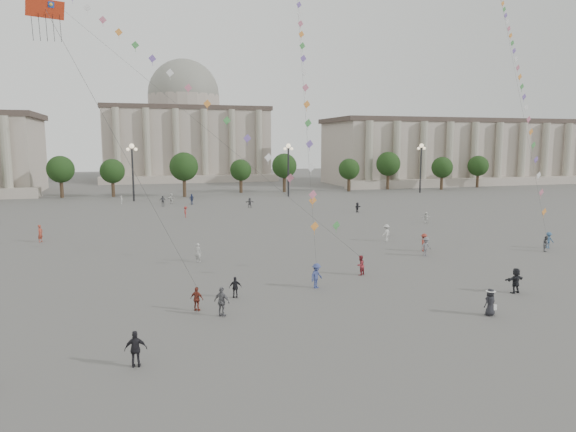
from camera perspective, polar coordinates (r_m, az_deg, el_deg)
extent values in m
plane|color=#595653|center=(34.09, 9.04, -10.28)|extent=(360.00, 360.00, 0.00)
cube|color=#AD9F91|center=(152.82, 19.50, 6.61)|extent=(80.00, 22.00, 16.00)
cube|color=#443832|center=(152.91, 19.66, 9.83)|extent=(81.60, 22.44, 1.20)
cube|color=#AD9F91|center=(142.75, 22.41, 3.57)|extent=(84.00, 4.00, 2.00)
cube|color=#AD9F91|center=(159.81, -11.33, 7.67)|extent=(46.00, 30.00, 20.00)
cube|color=#443832|center=(160.11, -11.44, 11.46)|extent=(46.92, 30.60, 1.20)
cube|color=#AD9F91|center=(143.21, -10.63, 4.06)|extent=(48.30, 4.00, 2.00)
cylinder|color=#AD9F91|center=(160.24, -11.46, 12.14)|extent=(21.00, 21.00, 5.00)
sphere|color=gray|center=(160.45, -11.48, 13.03)|extent=(21.00, 21.00, 21.00)
cylinder|color=#322619|center=(108.74, -24.68, 2.63)|extent=(0.70, 0.70, 3.52)
sphere|color=black|center=(108.50, -24.80, 4.56)|extent=(5.12, 5.12, 5.12)
cylinder|color=#322619|center=(107.64, -18.35, 2.91)|extent=(0.70, 0.70, 3.52)
sphere|color=black|center=(107.39, -18.44, 4.86)|extent=(5.12, 5.12, 5.12)
cylinder|color=#322619|center=(107.86, -11.96, 3.15)|extent=(0.70, 0.70, 3.52)
sphere|color=black|center=(107.62, -12.02, 5.10)|extent=(5.12, 5.12, 5.12)
cylinder|color=#322619|center=(109.41, -5.68, 3.36)|extent=(0.70, 0.70, 3.52)
sphere|color=black|center=(109.17, -5.70, 5.28)|extent=(5.12, 5.12, 5.12)
cylinder|color=#322619|center=(112.22, 0.37, 3.51)|extent=(0.70, 0.70, 3.52)
sphere|color=black|center=(111.99, 0.37, 5.39)|extent=(5.12, 5.12, 5.12)
cylinder|color=#322619|center=(116.21, 6.06, 3.62)|extent=(0.70, 0.70, 3.52)
sphere|color=black|center=(115.99, 6.08, 5.44)|extent=(5.12, 5.12, 5.12)
cylinder|color=#322619|center=(121.27, 11.32, 3.70)|extent=(0.70, 0.70, 3.52)
sphere|color=black|center=(121.05, 11.37, 5.43)|extent=(5.12, 5.12, 5.12)
cylinder|color=#322619|center=(127.26, 16.13, 3.73)|extent=(0.70, 0.70, 3.52)
sphere|color=black|center=(127.05, 16.19, 5.39)|extent=(5.12, 5.12, 5.12)
cylinder|color=#322619|center=(134.05, 20.48, 3.75)|extent=(0.70, 0.70, 3.52)
sphere|color=black|center=(133.86, 20.56, 5.32)|extent=(5.12, 5.12, 5.12)
cylinder|color=#262628|center=(99.36, -16.86, 4.45)|extent=(0.36, 0.36, 10.00)
sphere|color=#FFE5B2|center=(99.20, -16.98, 7.45)|extent=(0.90, 0.90, 0.90)
sphere|color=#FFE5B2|center=(99.21, -17.37, 7.08)|extent=(0.60, 0.60, 0.60)
sphere|color=#FFE5B2|center=(99.20, -16.56, 7.12)|extent=(0.60, 0.60, 0.60)
cylinder|color=#262628|center=(103.50, 0.04, 4.93)|extent=(0.36, 0.36, 10.00)
sphere|color=#FFE5B2|center=(103.35, 0.04, 7.81)|extent=(0.90, 0.90, 0.90)
sphere|color=#FFE5B2|center=(103.16, -0.33, 7.47)|extent=(0.60, 0.60, 0.60)
sphere|color=#FFE5B2|center=(103.55, 0.42, 7.47)|extent=(0.60, 0.60, 0.60)
cylinder|color=#262628|center=(115.55, 14.53, 5.00)|extent=(0.36, 0.36, 10.00)
sphere|color=#FFE5B2|center=(115.42, 14.62, 7.57)|extent=(0.90, 0.90, 0.90)
sphere|color=#FFE5B2|center=(115.06, 14.31, 7.29)|extent=(0.60, 0.60, 0.60)
sphere|color=#FFE5B2|center=(115.78, 14.91, 7.27)|extent=(0.60, 0.60, 0.60)
imported|color=navy|center=(92.05, -10.66, 1.86)|extent=(1.17, 0.98, 1.88)
imported|color=black|center=(40.54, 23.97, -6.57)|extent=(1.76, 0.78, 1.83)
imported|color=silver|center=(93.60, -12.84, 1.91)|extent=(1.66, 1.67, 1.92)
imported|color=slate|center=(50.68, 15.08, -3.31)|extent=(1.31, 0.92, 1.84)
imported|color=silver|center=(71.75, 15.08, -0.16)|extent=(1.40, 0.46, 1.51)
imported|color=maroon|center=(52.90, 14.87, -2.85)|extent=(1.21, 1.33, 1.80)
imported|color=black|center=(80.87, 7.72, 0.97)|extent=(1.45, 1.18, 1.55)
imported|color=silver|center=(96.03, -18.01, 1.73)|extent=(0.38, 0.55, 1.48)
imported|color=#58585C|center=(86.46, -4.27, 1.51)|extent=(1.61, 0.83, 1.66)
imported|color=#B3B3AF|center=(47.30, -9.96, -4.02)|extent=(0.74, 0.74, 1.74)
imported|color=#37577C|center=(58.99, 26.97, -2.41)|extent=(1.19, 0.81, 1.69)
imported|color=#56575B|center=(89.99, -13.74, 1.63)|extent=(1.13, 0.50, 1.89)
imported|color=#9D2E2A|center=(76.03, -11.30, 0.45)|extent=(0.65, 1.07, 1.61)
imported|color=#9E3C2B|center=(62.10, -25.81, -1.75)|extent=(0.72, 0.82, 1.90)
imported|color=#BBBBB7|center=(57.40, 10.87, -1.85)|extent=(1.39, 1.16, 1.86)
imported|color=maroon|center=(33.81, -10.09, -9.06)|extent=(0.97, 0.85, 1.57)
imported|color=black|center=(26.42, -16.55, -13.98)|extent=(1.08, 0.51, 1.80)
imported|color=slate|center=(32.50, -7.35, -9.43)|extent=(1.12, 1.08, 1.88)
imported|color=black|center=(36.19, -5.87, -7.89)|extent=(0.91, 0.44, 1.50)
imported|color=maroon|center=(42.45, 8.05, -5.44)|extent=(1.00, 0.94, 1.63)
imported|color=#37437D|center=(38.37, 3.19, -6.64)|extent=(1.39, 1.25, 1.87)
imported|color=slate|center=(57.20, 26.76, -2.76)|extent=(0.95, 0.97, 1.58)
imported|color=black|center=(34.80, 21.55, -8.90)|extent=(0.93, 0.71, 1.71)
cone|color=white|center=(34.59, 21.62, -7.68)|extent=(0.52, 0.52, 0.14)
cylinder|color=white|center=(34.61, 21.61, -7.78)|extent=(0.60, 0.60, 0.02)
cube|color=white|center=(34.92, 22.01, -9.39)|extent=(0.22, 0.10, 0.35)
cube|color=red|center=(36.78, -25.38, 20.10)|extent=(2.25, 1.23, 1.02)
cube|color=green|center=(36.84, -25.99, 20.44)|extent=(0.39, 0.30, 0.34)
cube|color=#214BB4|center=(36.75, -24.84, 20.54)|extent=(0.39, 0.30, 0.34)
sphere|color=gold|center=(36.80, -26.00, 20.45)|extent=(0.20, 0.20, 0.20)
sphere|color=gold|center=(36.71, -24.85, 20.56)|extent=(0.20, 0.20, 0.20)
cylinder|color=#3F3F3F|center=(33.85, -17.89, 6.89)|extent=(0.02, 0.02, 19.42)
cylinder|color=#3F3F3F|center=(60.54, -21.29, 18.62)|extent=(0.02, 0.02, 73.93)
cube|color=#489D4D|center=(42.64, 5.39, -1.04)|extent=(0.76, 0.25, 0.76)
cube|color=#F7943A|center=(43.29, 2.78, 1.75)|extent=(0.76, 0.25, 0.76)
cube|color=#D26F8A|center=(44.13, 0.24, 4.25)|extent=(0.76, 0.25, 0.76)
cube|color=white|center=(45.14, -2.20, 6.52)|extent=(0.76, 0.25, 0.76)
cube|color=#7D5DBA|center=(46.29, -4.56, 8.60)|extent=(0.76, 0.25, 0.76)
cube|color=#489D4D|center=(47.57, -6.81, 10.50)|extent=(0.76, 0.25, 0.76)
cube|color=#F7943A|center=(48.96, -8.97, 12.23)|extent=(0.76, 0.25, 0.76)
cube|color=#D26F8A|center=(50.45, -11.02, 13.81)|extent=(0.76, 0.25, 0.76)
cube|color=white|center=(52.04, -12.98, 15.25)|extent=(0.76, 0.25, 0.76)
cube|color=#7D5DBA|center=(53.71, -14.84, 16.56)|extent=(0.76, 0.25, 0.76)
cube|color=#489D4D|center=(55.45, -16.61, 17.75)|extent=(0.76, 0.25, 0.76)
cube|color=#F7943A|center=(57.25, -18.30, 18.83)|extent=(0.76, 0.25, 0.76)
cube|color=#D26F8A|center=(59.11, -19.89, 19.82)|extent=(0.76, 0.25, 0.76)
cube|color=white|center=(61.02, -21.41, 20.72)|extent=(0.76, 0.25, 0.76)
cylinder|color=#3F3F3F|center=(66.70, 1.31, 19.50)|extent=(0.02, 0.02, 72.19)
cube|color=#F7943A|center=(39.80, 2.98, -1.14)|extent=(0.76, 0.25, 0.76)
cube|color=#D26F8A|center=(41.66, 2.77, 2.40)|extent=(0.76, 0.25, 0.76)
cube|color=white|center=(43.68, 2.59, 5.40)|extent=(0.76, 0.25, 0.76)
cube|color=#7D5DBA|center=(45.81, 2.41, 8.00)|extent=(0.76, 0.25, 0.76)
cube|color=#489D4D|center=(48.02, 2.25, 10.28)|extent=(0.76, 0.25, 0.76)
cube|color=#F7943A|center=(50.29, 2.10, 12.29)|extent=(0.76, 0.25, 0.76)
cube|color=#D26F8A|center=(52.62, 1.96, 14.07)|extent=(0.76, 0.25, 0.76)
cube|color=white|center=(54.98, 1.84, 15.67)|extent=(0.76, 0.25, 0.76)
cube|color=#7D5DBA|center=(57.39, 1.72, 17.09)|extent=(0.76, 0.25, 0.76)
cube|color=#489D4D|center=(59.82, 1.61, 18.38)|extent=(0.76, 0.25, 0.76)
cube|color=#F7943A|center=(62.27, 1.50, 19.54)|extent=(0.76, 0.25, 0.76)
cube|color=#D26F8A|center=(64.74, 1.40, 20.59)|extent=(0.76, 0.25, 0.76)
cube|color=white|center=(67.23, 1.31, 21.55)|extent=(0.76, 0.25, 0.76)
cube|color=#7D5DBA|center=(69.73, 1.23, 22.43)|extent=(0.76, 0.25, 0.76)
cylinder|color=#3F3F3F|center=(75.14, 24.10, 13.40)|extent=(0.02, 0.02, 50.81)
cube|color=#F7943A|center=(58.27, 26.58, 0.43)|extent=(0.76, 0.25, 0.76)
cube|color=#D26F8A|center=(59.60, 26.33, 2.37)|extent=(0.76, 0.25, 0.76)
cube|color=white|center=(61.00, 26.09, 4.10)|extent=(0.76, 0.25, 0.76)
cube|color=#7D5DBA|center=(62.46, 25.85, 5.67)|extent=(0.76, 0.25, 0.76)
cube|color=#489D4D|center=(63.97, 25.62, 7.12)|extent=(0.76, 0.25, 0.76)
cube|color=#F7943A|center=(65.51, 25.39, 8.45)|extent=(0.76, 0.25, 0.76)
cube|color=#D26F8A|center=(67.09, 25.17, 9.70)|extent=(0.76, 0.25, 0.76)
cube|color=white|center=(68.70, 24.96, 10.86)|extent=(0.76, 0.25, 0.76)
cube|color=#7D5DBA|center=(70.33, 24.76, 11.94)|extent=(0.76, 0.25, 0.76)
cube|color=#489D4D|center=(71.99, 24.56, 12.96)|extent=(0.76, 0.25, 0.76)
cube|color=#F7943A|center=(73.66, 24.37, 13.91)|extent=(0.76, 0.25, 0.76)
cube|color=#D26F8A|center=(75.36, 24.18, 14.81)|extent=(0.76, 0.25, 0.76)
cube|color=white|center=(77.07, 24.00, 15.65)|extent=(0.76, 0.25, 0.76)
cube|color=#7D5DBA|center=(78.79, 23.83, 16.45)|extent=(0.76, 0.25, 0.76)
cube|color=#489D4D|center=(80.53, 23.66, 17.20)|extent=(0.76, 0.25, 0.76)
cube|color=#F7943A|center=(82.27, 23.50, 17.91)|extent=(0.76, 0.25, 0.76)
cube|color=#D26F8A|center=(84.03, 23.34, 18.59)|extent=(0.76, 0.25, 0.76)
cube|color=white|center=(85.80, 23.19, 19.23)|extent=(0.76, 0.25, 0.76)
cube|color=#7D5DBA|center=(87.58, 23.04, 19.83)|extent=(0.76, 0.25, 0.76)
cube|color=#489D4D|center=(89.36, 22.90, 20.41)|extent=(0.76, 0.25, 0.76)
cube|color=#F7943A|center=(91.15, 22.76, 20.96)|extent=(0.76, 0.25, 0.76)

